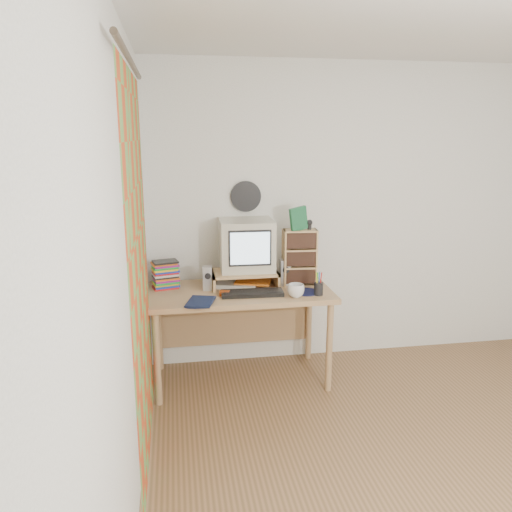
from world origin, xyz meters
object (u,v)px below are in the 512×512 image
object	(u,v)px
crt_monitor	(247,245)
diary	(188,300)
desk	(239,304)
mug	(296,291)
cd_rack	(300,257)
keyboard	(252,293)
dvd_stack	(165,272)

from	to	relation	value
crt_monitor	diary	distance (m)	0.69
desk	mug	bearing A→B (deg)	-38.05
cd_rack	mug	size ratio (longest dim) A/B	3.57
keyboard	cd_rack	xyz separation A→B (m)	(0.42, 0.23, 0.21)
cd_rack	desk	bearing A→B (deg)	-172.68
crt_monitor	keyboard	xyz separation A→B (m)	(-0.00, -0.29, -0.30)
desk	dvd_stack	xyz separation A→B (m)	(-0.57, 0.08, 0.27)
dvd_stack	mug	xyz separation A→B (m)	(0.95, -0.38, -0.08)
cd_rack	crt_monitor	bearing A→B (deg)	175.90
desk	keyboard	distance (m)	0.26
desk	mug	world-z (taller)	mug
dvd_stack	cd_rack	distance (m)	1.06
keyboard	desk	bearing A→B (deg)	112.43
crt_monitor	dvd_stack	size ratio (longest dim) A/B	1.58
desk	keyboard	bearing A→B (deg)	-70.10
dvd_stack	mug	bearing A→B (deg)	-35.54
desk	cd_rack	size ratio (longest dim) A/B	3.16
diary	desk	bearing A→B (deg)	52.98
desk	keyboard	xyz separation A→B (m)	(0.07, -0.21, 0.15)
crt_monitor	cd_rack	bearing A→B (deg)	-6.99
keyboard	dvd_stack	world-z (taller)	dvd_stack
crt_monitor	cd_rack	size ratio (longest dim) A/B	0.94
crt_monitor	mug	world-z (taller)	crt_monitor
desk	crt_monitor	distance (m)	0.47
dvd_stack	diary	distance (m)	0.44
desk	diary	size ratio (longest dim) A/B	6.32
crt_monitor	mug	xyz separation A→B (m)	(0.31, -0.39, -0.27)
keyboard	mug	distance (m)	0.33
cd_rack	mug	distance (m)	0.38
mug	diary	distance (m)	0.79
keyboard	cd_rack	bearing A→B (deg)	31.09
diary	cd_rack	bearing A→B (deg)	35.95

